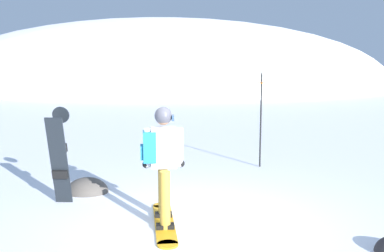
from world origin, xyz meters
TOP-DOWN VIEW (x-y plane):
  - ground_plane at (0.00, 0.00)m, footprint 300.00×300.00m
  - ridge_peak_main at (-4.89, 38.93)m, footprint 43.68×39.32m
  - snowboarder_main at (-0.47, 0.04)m, footprint 0.64×1.82m
  - spare_snowboard at (-2.23, 0.81)m, footprint 0.28×0.42m
  - piste_marker_near at (1.32, 3.65)m, footprint 0.20×0.20m
  - rock_mid at (-2.01, 1.54)m, footprint 0.77×0.65m

SIDE VIEW (x-z plane):
  - ground_plane at x=0.00m, z-range 0.00..0.00m
  - ridge_peak_main at x=-4.89m, z-range -6.36..6.36m
  - rock_mid at x=-2.01m, z-range -0.27..0.27m
  - spare_snowboard at x=-2.23m, z-range 0.01..1.63m
  - snowboarder_main at x=-0.47m, z-range 0.06..1.78m
  - piste_marker_near at x=1.32m, z-range 0.14..2.28m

